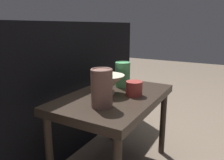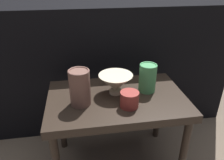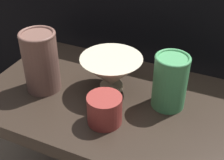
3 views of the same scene
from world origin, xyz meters
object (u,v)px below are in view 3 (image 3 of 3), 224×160
object	(u,v)px
bowl	(110,72)
vase_colorful_right	(170,81)
cup	(105,110)
vase_textured_left	(41,61)

from	to	relation	value
bowl	vase_colorful_right	world-z (taller)	vase_colorful_right
bowl	vase_colorful_right	xyz separation A→B (m)	(0.17, -0.00, 0.02)
bowl	cup	size ratio (longest dim) A/B	1.99
vase_colorful_right	cup	world-z (taller)	vase_colorful_right
vase_textured_left	bowl	bearing A→B (deg)	22.23
vase_colorful_right	vase_textured_left	bearing A→B (deg)	-168.49
vase_textured_left	vase_colorful_right	xyz separation A→B (m)	(0.34, 0.07, -0.01)
bowl	cup	bearing A→B (deg)	-70.56
vase_textured_left	vase_colorful_right	world-z (taller)	vase_textured_left
vase_textured_left	cup	world-z (taller)	vase_textured_left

